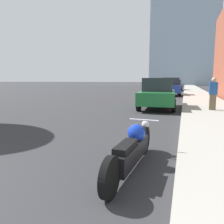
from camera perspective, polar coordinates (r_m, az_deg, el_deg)
name	(u,v)px	position (r m, az deg, el deg)	size (l,w,h in m)	color
sidewalk	(193,89)	(40.40, 20.29, 5.65)	(2.79, 240.00, 0.15)	#9E998E
distant_tower	(186,4)	(88.70, 18.66, 25.13)	(21.13, 21.13, 55.80)	#9EB7CC
motorcycle	(132,149)	(3.92, 5.34, -9.51)	(0.62, 2.60, 0.77)	black
parked_car_green	(158,94)	(12.47, 11.90, 4.75)	(2.08, 4.43, 1.69)	#1E6B33
parked_car_blue	(171,87)	(23.26, 15.05, 6.36)	(2.19, 4.11, 1.83)	#1E3899
parked_car_black	(175,85)	(35.02, 16.25, 6.76)	(2.09, 4.26, 1.68)	black
pedestrian	(213,94)	(11.58, 24.90, 4.37)	(0.36, 0.22, 1.55)	brown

